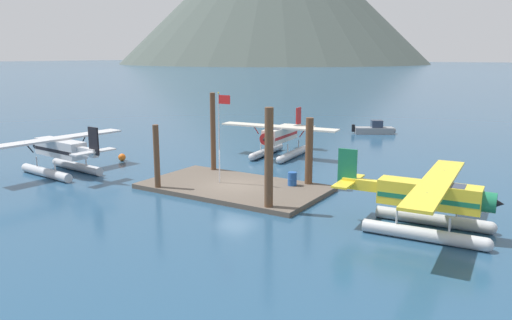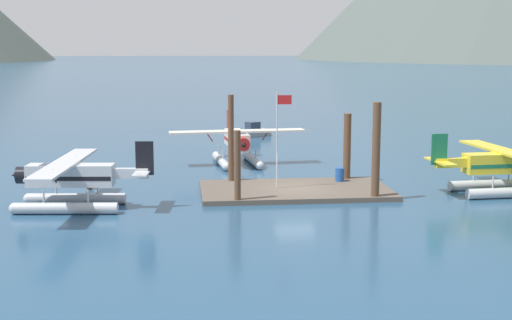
{
  "view_description": "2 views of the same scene",
  "coord_description": "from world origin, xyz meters",
  "views": [
    {
      "loc": [
        17.9,
        -26.03,
        8.63
      ],
      "look_at": [
        0.9,
        1.29,
        1.83
      ],
      "focal_mm": 35.12,
      "sensor_mm": 36.0,
      "label": 1
    },
    {
      "loc": [
        -7.04,
        -43.03,
        9.1
      ],
      "look_at": [
        -2.43,
        0.25,
        2.07
      ],
      "focal_mm": 49.87,
      "sensor_mm": 36.0,
      "label": 2
    }
  ],
  "objects": [
    {
      "name": "piling_near_left",
      "position": [
        -3.85,
        -3.01,
        2.16
      ],
      "size": [
        0.37,
        0.37,
        4.33
      ],
      "primitive_type": "cylinder",
      "color": "brown",
      "rests_on": "ground"
    },
    {
      "name": "piling_far_left",
      "position": [
        -3.8,
        2.9,
        2.98
      ],
      "size": [
        0.38,
        0.38,
        5.96
      ],
      "primitive_type": "cylinder",
      "color": "brown",
      "rests_on": "ground"
    },
    {
      "name": "flagpole",
      "position": [
        -1.03,
        0.03,
        4.02
      ],
      "size": [
        0.95,
        0.1,
        5.97
      ],
      "color": "silver",
      "rests_on": "dock_platform"
    },
    {
      "name": "piling_far_right",
      "position": [
        3.96,
        2.91,
        2.33
      ],
      "size": [
        0.5,
        0.5,
        4.66
      ],
      "primitive_type": "cylinder",
      "color": "brown",
      "rests_on": "ground"
    },
    {
      "name": "seaplane_cream_bow_left",
      "position": [
        -2.76,
        11.04,
        1.58
      ],
      "size": [
        10.48,
        7.96,
        3.84
      ],
      "color": "#B7BABF",
      "rests_on": "ground"
    },
    {
      "name": "seaplane_yellow_stbd_aft",
      "position": [
        12.68,
        -1.65,
        1.58
      ],
      "size": [
        7.98,
        10.47,
        3.84
      ],
      "color": "#B7BABF",
      "rests_on": "ground"
    },
    {
      "name": "mooring_buoy",
      "position": [
        -12.93,
        2.51,
        0.3
      ],
      "size": [
        0.61,
        0.61,
        0.61
      ],
      "primitive_type": "sphere",
      "color": "orange",
      "rests_on": "ground"
    },
    {
      "name": "seaplane_silver_port_aft",
      "position": [
        -13.25,
        -3.09,
        1.58
      ],
      "size": [
        7.96,
        10.49,
        3.84
      ],
      "color": "#B7BABF",
      "rests_on": "ground"
    },
    {
      "name": "boat_grey_open_north",
      "position": [
        0.02,
        27.79,
        0.49
      ],
      "size": [
        4.41,
        3.36,
        1.5
      ],
      "color": "gray",
      "rests_on": "ground"
    },
    {
      "name": "piling_near_right",
      "position": [
        4.32,
        -2.87,
        2.93
      ],
      "size": [
        0.48,
        0.48,
        5.86
      ],
      "primitive_type": "cylinder",
      "color": "brown",
      "rests_on": "ground"
    },
    {
      "name": "ground_plane",
      "position": [
        0.0,
        0.0,
        0.0
      ],
      "size": [
        1200.0,
        1200.0,
        0.0
      ],
      "primitive_type": "plane",
      "color": "navy"
    },
    {
      "name": "fuel_drum",
      "position": [
        3.27,
        1.92,
        0.74
      ],
      "size": [
        0.62,
        0.62,
        0.88
      ],
      "color": "#1E4C99",
      "rests_on": "dock_platform"
    },
    {
      "name": "dock_platform",
      "position": [
        0.0,
        0.0,
        0.15
      ],
      "size": [
        11.75,
        6.63,
        0.3
      ],
      "primitive_type": "cube",
      "color": "brown",
      "rests_on": "ground"
    }
  ]
}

